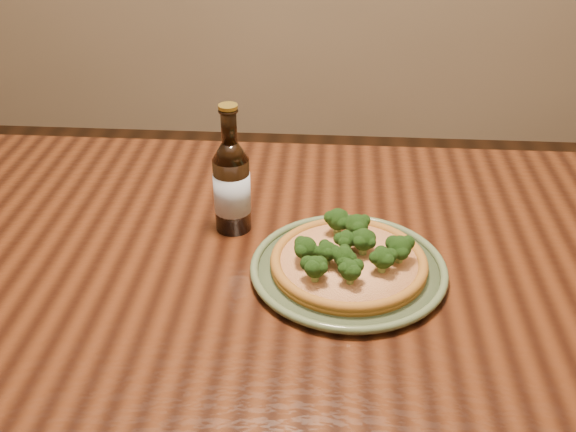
# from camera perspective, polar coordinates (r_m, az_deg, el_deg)

# --- Properties ---
(table) EXTENTS (1.60, 0.90, 0.75)m
(table) POSITION_cam_1_polar(r_m,az_deg,el_deg) (1.25, -0.70, -6.52)
(table) COLOR #421E0E
(table) RESTS_ON ground
(plate) EXTENTS (0.33, 0.33, 0.02)m
(plate) POSITION_cam_1_polar(r_m,az_deg,el_deg) (1.14, 5.13, -4.47)
(plate) COLOR #536646
(plate) RESTS_ON table
(pizza) EXTENTS (0.26, 0.26, 0.07)m
(pizza) POSITION_cam_1_polar(r_m,az_deg,el_deg) (1.13, 5.17, -3.67)
(pizza) COLOR #9D6623
(pizza) RESTS_ON plate
(beer_bottle) EXTENTS (0.07, 0.07, 0.25)m
(beer_bottle) POSITION_cam_1_polar(r_m,az_deg,el_deg) (1.22, -4.78, 2.63)
(beer_bottle) COLOR black
(beer_bottle) RESTS_ON table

